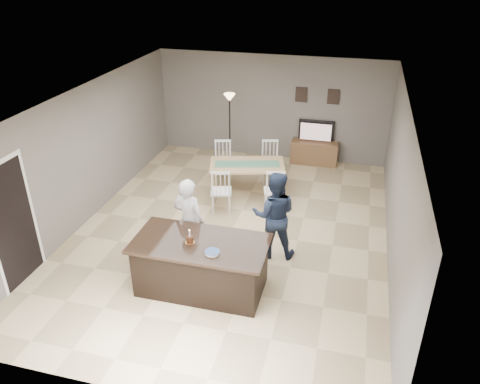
% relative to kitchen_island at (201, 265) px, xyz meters
% --- Properties ---
extents(floor, '(8.00, 8.00, 0.00)m').
position_rel_kitchen_island_xyz_m(floor, '(0.00, 1.80, -0.45)').
color(floor, tan).
rests_on(floor, ground).
extents(room_shell, '(8.00, 8.00, 8.00)m').
position_rel_kitchen_island_xyz_m(room_shell, '(0.00, 1.80, 1.22)').
color(room_shell, slate).
rests_on(room_shell, floor).
extents(kitchen_island, '(2.15, 1.10, 0.90)m').
position_rel_kitchen_island_xyz_m(kitchen_island, '(0.00, 0.00, 0.00)').
color(kitchen_island, black).
rests_on(kitchen_island, floor).
extents(tv_console, '(1.20, 0.40, 0.60)m').
position_rel_kitchen_island_xyz_m(tv_console, '(1.20, 5.57, -0.15)').
color(tv_console, brown).
rests_on(tv_console, floor).
extents(television, '(0.91, 0.12, 0.53)m').
position_rel_kitchen_island_xyz_m(television, '(1.20, 5.64, 0.41)').
color(television, black).
rests_on(television, tv_console).
extents(tv_screen_glow, '(0.78, 0.00, 0.78)m').
position_rel_kitchen_island_xyz_m(tv_screen_glow, '(1.20, 5.56, 0.42)').
color(tv_screen_glow, orange).
rests_on(tv_screen_glow, tv_console).
extents(picture_frames, '(1.10, 0.02, 0.38)m').
position_rel_kitchen_island_xyz_m(picture_frames, '(1.15, 5.78, 1.30)').
color(picture_frames, black).
rests_on(picture_frames, room_shell).
extents(doorway, '(0.00, 2.10, 2.65)m').
position_rel_kitchen_island_xyz_m(doorway, '(-2.99, -0.50, 0.80)').
color(doorway, black).
rests_on(doorway, floor).
extents(woman, '(0.66, 0.50, 1.62)m').
position_rel_kitchen_island_xyz_m(woman, '(-0.44, 0.70, 0.35)').
color(woman, silver).
rests_on(woman, floor).
extents(man, '(0.89, 0.74, 1.65)m').
position_rel_kitchen_island_xyz_m(man, '(0.95, 1.26, 0.37)').
color(man, '#192237').
rests_on(man, floor).
extents(birthday_cake, '(0.15, 0.15, 0.24)m').
position_rel_kitchen_island_xyz_m(birthday_cake, '(-0.15, -0.04, 0.50)').
color(birthday_cake, gold).
rests_on(birthday_cake, kitchen_island).
extents(plate_stack, '(0.23, 0.23, 0.04)m').
position_rel_kitchen_island_xyz_m(plate_stack, '(0.28, -0.24, 0.46)').
color(plate_stack, white).
rests_on(plate_stack, kitchen_island).
extents(dining_table, '(1.98, 2.18, 1.00)m').
position_rel_kitchen_island_xyz_m(dining_table, '(-0.07, 3.40, 0.18)').
color(dining_table, tan).
rests_on(dining_table, floor).
extents(floor_lamp, '(0.29, 0.29, 1.90)m').
position_rel_kitchen_island_xyz_m(floor_lamp, '(-0.87, 4.85, 1.02)').
color(floor_lamp, black).
rests_on(floor_lamp, floor).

